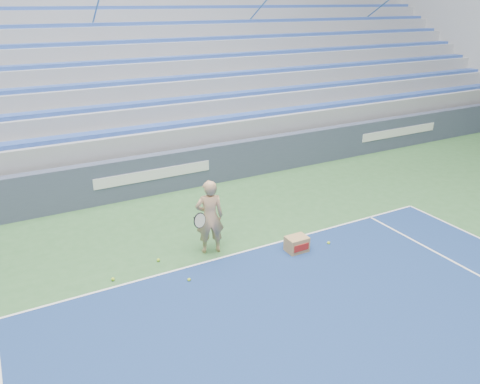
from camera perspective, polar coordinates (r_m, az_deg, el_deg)
name	(u,v)px	position (r m, az deg, el deg)	size (l,w,h in m)	color
sponsor_barrier	(153,174)	(12.81, -10.61, 2.12)	(30.00, 0.32, 1.10)	#3C455C
bleachers	(96,78)	(17.77, -17.15, 13.19)	(31.00, 9.15, 7.30)	#95979D
tennis_player	(210,217)	(9.57, -3.73, -3.06)	(0.94, 0.88, 1.60)	tan
ball_box	(297,244)	(9.92, 6.93, -6.33)	(0.45, 0.35, 0.33)	tan
tennis_ball_0	(158,260)	(9.69, -9.93, -8.17)	(0.07, 0.07, 0.07)	#AFDA2C
tennis_ball_1	(113,279)	(9.27, -15.23, -10.21)	(0.07, 0.07, 0.07)	#AFDA2C
tennis_ball_2	(329,243)	(10.35, 10.75, -6.11)	(0.07, 0.07, 0.07)	#AFDA2C
tennis_ball_3	(189,280)	(8.99, -6.23, -10.59)	(0.07, 0.07, 0.07)	#AFDA2C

